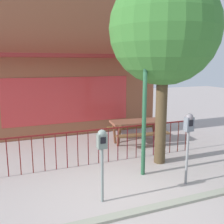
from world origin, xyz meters
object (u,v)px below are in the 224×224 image
Objects in this scene: picnic_table_left at (137,125)px; street_tree at (164,31)px; street_lamp at (145,81)px; parking_meter_far at (102,147)px; parking_meter_near at (189,130)px.

street_tree is (-0.24, -1.82, 2.89)m from picnic_table_left.
picnic_table_left is 0.39× the size of street_tree.
picnic_table_left is 3.07m from street_lamp.
street_lamp is at bearing 31.62° from parking_meter_far.
parking_meter_near is 2.02m from parking_meter_far.
street_lamp reaches higher than parking_meter_far.
parking_meter_near is at bearing -96.86° from picnic_table_left.
parking_meter_near is 2.62m from street_tree.
parking_meter_near is 0.33× the size of street_tree.
street_lamp is (-0.80, -0.53, -1.20)m from street_tree.
street_lamp is at bearing -113.93° from picnic_table_left.
parking_meter_far is (-2.40, -3.18, 0.53)m from picnic_table_left.
parking_meter_far is at bearing -148.38° from street_lamp.
street_tree is (0.14, 1.34, 2.24)m from parking_meter_near.
parking_meter_near is 0.47× the size of street_lamp.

